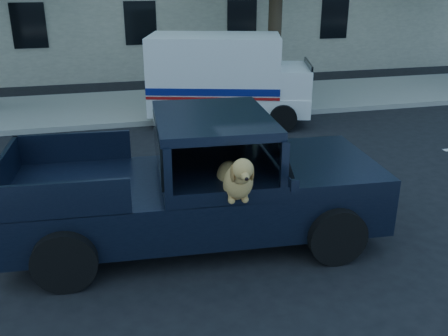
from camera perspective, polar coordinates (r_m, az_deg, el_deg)
name	(u,v)px	position (r m, az deg, el deg)	size (l,w,h in m)	color
ground	(166,266)	(7.48, -6.69, -11.02)	(120.00, 120.00, 0.00)	black
far_sidewalk	(125,107)	(15.99, -11.24, 6.85)	(60.00, 4.00, 0.15)	gray
lane_stripes	(236,170)	(10.82, 1.36, -0.20)	(21.60, 0.14, 0.01)	silver
pickup_truck	(191,199)	(7.85, -3.82, -3.58)	(5.79, 3.08, 2.02)	black
mail_truck	(225,84)	(14.24, 0.16, 9.53)	(4.79, 3.25, 2.41)	silver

